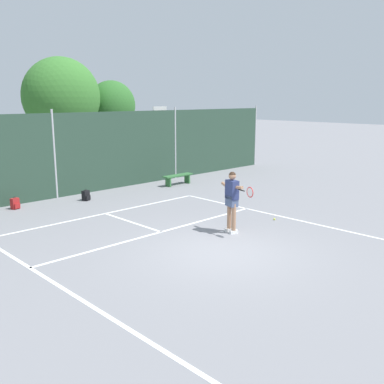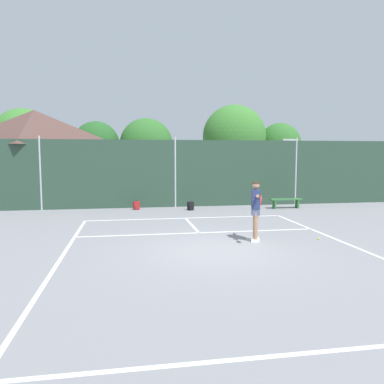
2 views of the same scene
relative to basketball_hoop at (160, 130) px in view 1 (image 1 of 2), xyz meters
The scene contains 9 objects.
ground_plane 12.84m from the basketball_hoop, 122.87° to the right, with size 120.00×120.00×0.00m, color gray.
court_markings 12.31m from the basketball_hoop, 124.54° to the right, with size 8.30×11.10×0.01m.
chainlink_fence 7.07m from the basketball_hoop, 166.78° to the right, with size 26.09×0.09×3.55m.
basketball_hoop is the anchor object (origin of this frame).
tennis_player 11.11m from the basketball_hoop, 119.07° to the right, with size 0.36×1.43×1.85m.
tennis_ball 10.55m from the basketball_hoop, 108.71° to the right, with size 0.07×0.07×0.07m, color #CCE033.
backpack_red 9.37m from the basketball_hoop, 165.66° to the right, with size 0.32×0.29×0.46m.
backpack_black 7.22m from the basketball_hoop, 155.37° to the right, with size 0.32×0.30×0.46m.
courtside_bench 3.92m from the basketball_hoop, 116.26° to the right, with size 1.60×0.36×0.48m.
Camera 1 is at (-8.17, -7.24, 3.96)m, focal length 40.87 mm.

